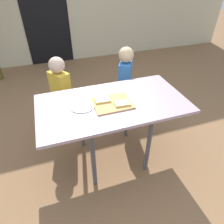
# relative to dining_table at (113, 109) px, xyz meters

# --- Properties ---
(ground_plane) EXTENTS (16.00, 16.00, 0.00)m
(ground_plane) POSITION_rel_dining_table_xyz_m (0.00, 0.00, -0.68)
(ground_plane) COLOR brown
(house_door) EXTENTS (0.90, 0.02, 2.00)m
(house_door) POSITION_rel_dining_table_xyz_m (-0.37, 3.06, 0.32)
(house_door) COLOR black
(house_door) RESTS_ON ground
(dining_table) EXTENTS (1.40, 0.75, 0.75)m
(dining_table) POSITION_rel_dining_table_xyz_m (0.00, 0.00, 0.00)
(dining_table) COLOR #AB92A4
(dining_table) RESTS_ON ground
(cutting_board) EXTENTS (0.35, 0.29, 0.01)m
(cutting_board) POSITION_rel_dining_table_xyz_m (-0.01, -0.02, 0.08)
(cutting_board) COLOR tan
(cutting_board) RESTS_ON dining_table
(pizza_slice_near_right) EXTENTS (0.15, 0.11, 0.02)m
(pizza_slice_near_right) POSITION_rel_dining_table_xyz_m (0.07, -0.08, 0.09)
(pizza_slice_near_right) COLOR #DCB457
(pizza_slice_near_right) RESTS_ON cutting_board
(pizza_slice_far_left) EXTENTS (0.15, 0.10, 0.02)m
(pizza_slice_far_left) POSITION_rel_dining_table_xyz_m (-0.09, 0.03, 0.09)
(pizza_slice_far_left) COLOR #DCB457
(pizza_slice_far_left) RESTS_ON cutting_board
(plate_white_left) EXTENTS (0.23, 0.23, 0.01)m
(plate_white_left) POSITION_rel_dining_table_xyz_m (-0.28, 0.03, 0.08)
(plate_white_left) COLOR white
(plate_white_left) RESTS_ON dining_table
(child_left) EXTENTS (0.25, 0.28, 1.00)m
(child_left) POSITION_rel_dining_table_xyz_m (-0.42, 0.67, -0.10)
(child_left) COLOR #4A3344
(child_left) RESTS_ON ground
(child_right) EXTENTS (0.24, 0.28, 1.02)m
(child_right) POSITION_rel_dining_table_xyz_m (0.40, 0.67, -0.08)
(child_right) COLOR #4A346E
(child_right) RESTS_ON ground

